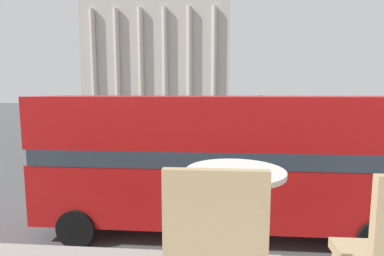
# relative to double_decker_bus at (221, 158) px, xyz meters

# --- Properties ---
(double_decker_bus) EXTENTS (10.76, 2.70, 4.16)m
(double_decker_bus) POSITION_rel_double_decker_bus_xyz_m (0.00, 0.00, 0.00)
(double_decker_bus) COLOR black
(double_decker_bus) RESTS_ON ground_plane
(cafe_dining_table) EXTENTS (0.60, 0.60, 0.73)m
(cafe_dining_table) POSITION_rel_double_decker_bus_xyz_m (-0.05, -7.04, 1.31)
(cafe_dining_table) COLOR #2D2D30
(cafe_dining_table) RESTS_ON cafe_floor_slab
(cafe_chair_0) EXTENTS (0.40, 0.40, 0.91)m
(cafe_chair_0) POSITION_rel_double_decker_bus_xyz_m (-0.17, -7.60, 1.30)
(cafe_chair_0) COLOR tan
(cafe_chair_0) RESTS_ON cafe_floor_slab
(plaza_building_left) EXTENTS (26.02, 12.91, 21.46)m
(plaza_building_left) POSITION_rel_double_decker_bus_xyz_m (-10.70, 47.49, 8.40)
(plaza_building_left) COLOR #BCB2A8
(plaza_building_left) RESTS_ON ground_plane
(traffic_light_near) EXTENTS (0.42, 0.24, 4.02)m
(traffic_light_near) POSITION_rel_double_decker_bus_xyz_m (3.17, 2.98, 0.29)
(traffic_light_near) COLOR black
(traffic_light_near) RESTS_ON ground_plane
(traffic_light_mid) EXTENTS (0.42, 0.24, 4.07)m
(traffic_light_mid) POSITION_rel_double_decker_bus_xyz_m (2.47, 8.64, 0.32)
(traffic_light_mid) COLOR black
(traffic_light_mid) RESTS_ON ground_plane
(traffic_light_far) EXTENTS (0.42, 0.24, 3.67)m
(traffic_light_far) POSITION_rel_double_decker_bus_xyz_m (3.60, 17.00, 0.08)
(traffic_light_far) COLOR black
(traffic_light_far) RESTS_ON ground_plane
(car_navy) EXTENTS (4.20, 1.93, 1.35)m
(car_navy) POSITION_rel_double_decker_bus_xyz_m (4.30, 13.53, -1.63)
(car_navy) COLOR black
(car_navy) RESTS_ON ground_plane
(pedestrian_olive) EXTENTS (0.32, 0.32, 1.76)m
(pedestrian_olive) POSITION_rel_double_decker_bus_xyz_m (2.26, 14.06, -1.31)
(pedestrian_olive) COLOR #282B33
(pedestrian_olive) RESTS_ON ground_plane
(pedestrian_red) EXTENTS (0.32, 0.32, 1.74)m
(pedestrian_red) POSITION_rel_double_decker_bus_xyz_m (9.30, 13.08, -1.32)
(pedestrian_red) COLOR #282B33
(pedestrian_red) RESTS_ON ground_plane
(pedestrian_blue) EXTENTS (0.32, 0.32, 1.68)m
(pedestrian_blue) POSITION_rel_double_decker_bus_xyz_m (-2.69, 19.64, -1.36)
(pedestrian_blue) COLOR #282B33
(pedestrian_blue) RESTS_ON ground_plane
(pedestrian_yellow) EXTENTS (0.32, 0.32, 1.78)m
(pedestrian_yellow) POSITION_rel_double_decker_bus_xyz_m (-9.77, 24.64, -1.30)
(pedestrian_yellow) COLOR #282B33
(pedestrian_yellow) RESTS_ON ground_plane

